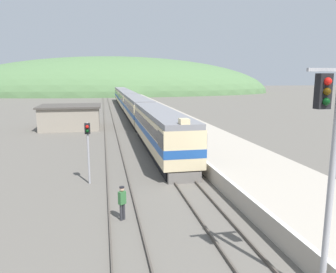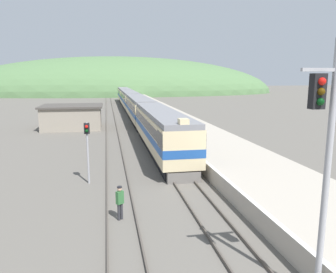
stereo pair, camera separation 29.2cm
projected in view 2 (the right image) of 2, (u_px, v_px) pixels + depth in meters
track_main at (129, 108)px, 75.27m from camera, size 1.52×180.00×0.16m
track_siding at (109, 108)px, 74.46m from camera, size 1.52×180.00×0.16m
platform at (166, 115)px, 56.75m from camera, size 6.44×140.00×1.10m
distant_hills at (118, 93)px, 143.88m from camera, size 140.73×63.33×31.58m
station_shed at (72, 117)px, 45.67m from camera, size 8.29×6.97×3.27m
express_train_lead_car at (161, 130)px, 31.05m from camera, size 3.01×19.74×4.38m
carriage_second at (139, 109)px, 51.44m from camera, size 3.00×20.19×4.02m
carriage_third at (130, 100)px, 71.82m from camera, size 3.00×20.19×4.02m
carriage_fourth at (124, 95)px, 92.20m from camera, size 3.00×20.19×4.02m
signal_mast_main at (331, 136)px, 9.70m from camera, size 2.20×0.42×8.22m
signal_post_siding at (87, 140)px, 21.68m from camera, size 0.36×0.42×4.19m
track_worker at (120, 201)px, 16.39m from camera, size 0.42×0.39×1.76m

